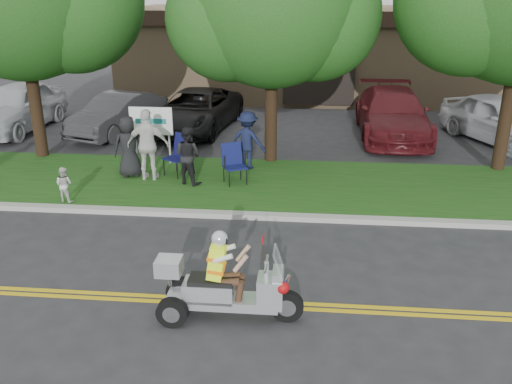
# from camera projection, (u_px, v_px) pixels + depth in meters

# --- Properties ---
(ground) EXTENTS (120.00, 120.00, 0.00)m
(ground) POSITION_uv_depth(u_px,v_px,m) (214.00, 286.00, 9.57)
(ground) COLOR #28282B
(ground) RESTS_ON ground
(centerline_near) EXTENTS (60.00, 0.10, 0.01)m
(centerline_near) POSITION_uv_depth(u_px,v_px,m) (208.00, 304.00, 9.03)
(centerline_near) COLOR gold
(centerline_near) RESTS_ON ground
(centerline_far) EXTENTS (60.00, 0.10, 0.01)m
(centerline_far) POSITION_uv_depth(u_px,v_px,m) (210.00, 299.00, 9.18)
(centerline_far) COLOR gold
(centerline_far) RESTS_ON ground
(curb) EXTENTS (60.00, 0.25, 0.12)m
(curb) POSITION_uv_depth(u_px,v_px,m) (236.00, 215.00, 12.39)
(curb) COLOR #A8A89E
(curb) RESTS_ON ground
(grass_verge) EXTENTS (60.00, 4.00, 0.10)m
(grass_verge) POSITION_uv_depth(u_px,v_px,m) (247.00, 183.00, 14.39)
(grass_verge) COLOR #164813
(grass_verge) RESTS_ON ground
(commercial_building) EXTENTS (18.00, 8.20, 4.00)m
(commercial_building) POSITION_uv_depth(u_px,v_px,m) (318.00, 51.00, 26.33)
(commercial_building) COLOR #9E7F5B
(commercial_building) RESTS_ON ground
(tree_mid) EXTENTS (5.88, 4.80, 7.05)m
(tree_mid) POSITION_uv_depth(u_px,v_px,m) (274.00, 7.00, 14.67)
(tree_mid) COLOR #332114
(tree_mid) RESTS_ON ground
(business_sign) EXTENTS (1.25, 0.06, 1.75)m
(business_sign) POSITION_uv_depth(u_px,v_px,m) (151.00, 124.00, 15.52)
(business_sign) COLOR silver
(business_sign) RESTS_ON ground
(trike_scooter) EXTENTS (2.32, 0.77, 1.52)m
(trike_scooter) POSITION_uv_depth(u_px,v_px,m) (223.00, 288.00, 8.49)
(trike_scooter) COLOR black
(trike_scooter) RESTS_ON ground
(lawn_chair_a) EXTENTS (0.82, 0.83, 1.12)m
(lawn_chair_a) POSITION_uv_depth(u_px,v_px,m) (179.00, 152.00, 14.75)
(lawn_chair_a) COLOR black
(lawn_chair_a) RESTS_ON grass_verge
(lawn_chair_b) EXTENTS (0.75, 0.76, 1.04)m
(lawn_chair_b) POSITION_uv_depth(u_px,v_px,m) (233.00, 161.00, 14.15)
(lawn_chair_b) COLOR black
(lawn_chair_b) RESTS_ON grass_verge
(spectator_adult_mid) EXTENTS (0.91, 0.83, 1.52)m
(spectator_adult_mid) POSITION_uv_depth(u_px,v_px,m) (188.00, 155.00, 14.00)
(spectator_adult_mid) COLOR black
(spectator_adult_mid) RESTS_ON grass_verge
(spectator_adult_right) EXTENTS (1.12, 0.47, 1.90)m
(spectator_adult_right) POSITION_uv_depth(u_px,v_px,m) (148.00, 145.00, 14.22)
(spectator_adult_right) COLOR silver
(spectator_adult_right) RESTS_ON grass_verge
(spectator_chair_a) EXTENTS (1.21, 0.96, 1.64)m
(spectator_chair_a) POSITION_uv_depth(u_px,v_px,m) (248.00, 140.00, 15.15)
(spectator_chair_a) COLOR #141A39
(spectator_chair_a) RESTS_ON grass_verge
(spectator_chair_b) EXTENTS (0.94, 0.76, 1.66)m
(spectator_chair_b) POSITION_uv_depth(u_px,v_px,m) (129.00, 147.00, 14.51)
(spectator_chair_b) COLOR black
(spectator_chair_b) RESTS_ON grass_verge
(child_right) EXTENTS (0.48, 0.41, 0.86)m
(child_right) POSITION_uv_depth(u_px,v_px,m) (64.00, 184.00, 12.91)
(child_right) COLOR silver
(child_right) RESTS_ON grass_verge
(parked_car_far_left) EXTENTS (2.11, 5.08, 1.72)m
(parked_car_far_left) POSITION_uv_depth(u_px,v_px,m) (15.00, 107.00, 19.60)
(parked_car_far_left) COLOR silver
(parked_car_far_left) RESTS_ON ground
(parked_car_left) EXTENTS (2.75, 4.54, 1.41)m
(parked_car_left) POSITION_uv_depth(u_px,v_px,m) (118.00, 114.00, 19.20)
(parked_car_left) COLOR #333336
(parked_car_left) RESTS_ON ground
(parked_car_mid) EXTENTS (3.17, 5.54, 1.45)m
(parked_car_mid) POSITION_uv_depth(u_px,v_px,m) (195.00, 110.00, 19.66)
(parked_car_mid) COLOR black
(parked_car_mid) RESTS_ON ground
(parked_car_right) EXTENTS (2.33, 5.61, 1.62)m
(parked_car_right) POSITION_uv_depth(u_px,v_px,m) (392.00, 114.00, 18.81)
(parked_car_right) COLOR #561419
(parked_car_right) RESTS_ON ground
(parked_car_far_right) EXTENTS (3.64, 5.06, 1.60)m
(parked_car_far_right) POSITION_uv_depth(u_px,v_px,m) (501.00, 119.00, 18.03)
(parked_car_far_right) COLOR silver
(parked_car_far_right) RESTS_ON ground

